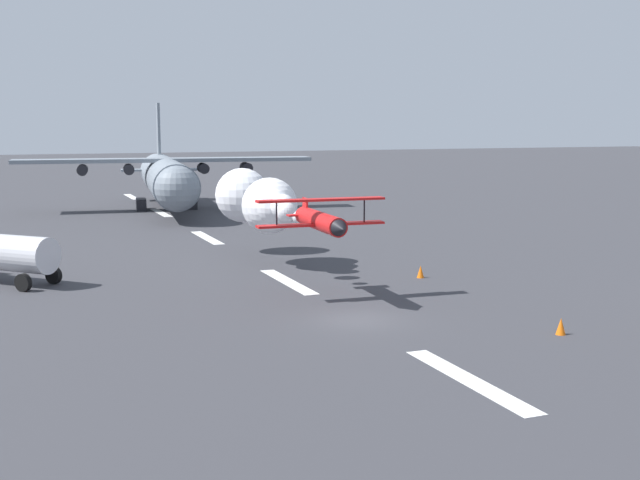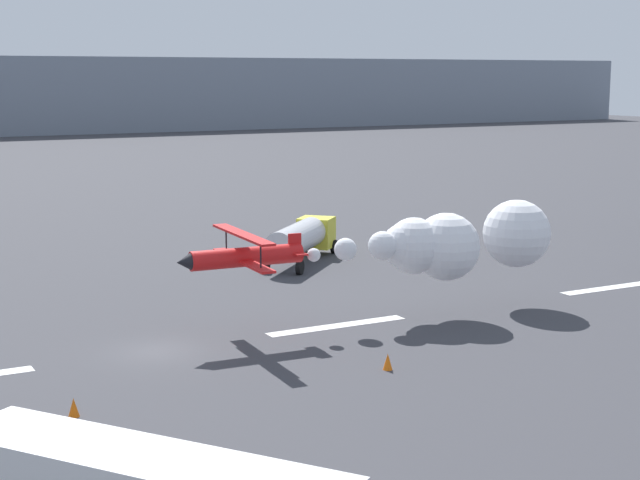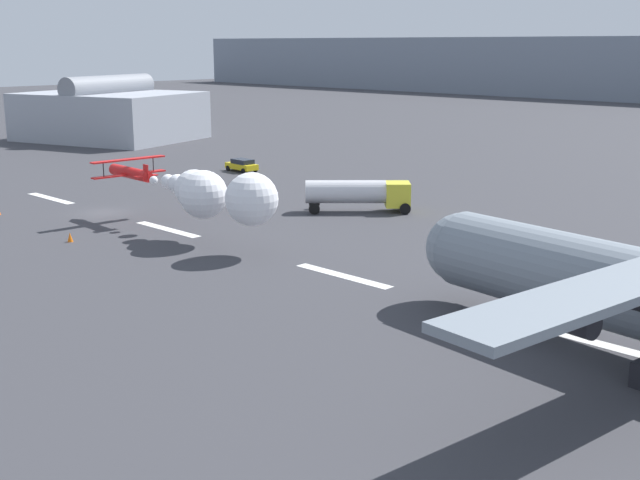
% 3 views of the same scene
% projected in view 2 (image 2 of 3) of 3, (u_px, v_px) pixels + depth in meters
% --- Properties ---
extents(ground_plane, '(440.00, 440.00, 0.00)m').
position_uv_depth(ground_plane, '(158.00, 351.00, 46.89)').
color(ground_plane, '#38383D').
rests_on(ground_plane, ground).
extents(runway_stripe_5, '(8.00, 0.90, 0.01)m').
position_uv_depth(runway_stripe_5, '(337.00, 326.00, 51.54)').
color(runway_stripe_5, white).
rests_on(runway_stripe_5, ground).
extents(runway_stripe_6, '(8.00, 0.90, 0.01)m').
position_uv_depth(runway_stripe_6, '(613.00, 287.00, 60.85)').
color(runway_stripe_6, white).
rests_on(runway_stripe_6, ground).
extents(stunt_biplane_red, '(22.09, 6.87, 4.04)m').
position_uv_depth(stunt_biplane_red, '(452.00, 242.00, 53.55)').
color(stunt_biplane_red, red).
extents(fuel_tanker_truck, '(8.45, 8.38, 2.90)m').
position_uv_depth(fuel_tanker_truck, '(302.00, 238.00, 68.64)').
color(fuel_tanker_truck, yellow).
rests_on(fuel_tanker_truck, ground).
extents(traffic_cone_near, '(0.44, 0.44, 0.75)m').
position_uv_depth(traffic_cone_near, '(74.00, 407.00, 37.83)').
color(traffic_cone_near, orange).
rests_on(traffic_cone_near, ground).
extents(traffic_cone_far, '(0.44, 0.44, 0.75)m').
position_uv_depth(traffic_cone_far, '(388.00, 362.00, 43.85)').
color(traffic_cone_far, orange).
rests_on(traffic_cone_far, ground).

